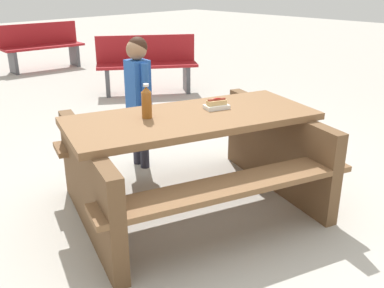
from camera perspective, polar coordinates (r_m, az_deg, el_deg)
The scene contains 7 objects.
ground_plane at distance 3.45m, azimuth 0.00°, elevation -8.15°, with size 30.00×30.00×0.00m, color #B7B2A8.
picnic_table at distance 3.26m, azimuth 0.00°, elevation -1.32°, with size 2.16×1.91×0.75m.
soda_bottle at distance 3.07m, azimuth -5.96°, elevation 5.45°, with size 0.07×0.07×0.24m.
hotdog_tray at distance 3.30m, azimuth 3.23°, elevation 5.16°, with size 0.21×0.17×0.08m.
child_in_coat at distance 3.95m, azimuth -7.05°, elevation 7.52°, with size 0.19×0.30×1.20m.
park_bench_near at distance 6.75m, azimuth -5.94°, elevation 10.49°, with size 1.46×1.18×0.85m.
park_bench_mid at distance 8.95m, azimuth -19.00°, elevation 12.11°, with size 1.53×0.54×0.85m.
Camera 1 is at (-2.11, -2.14, 1.69)m, focal length 40.78 mm.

